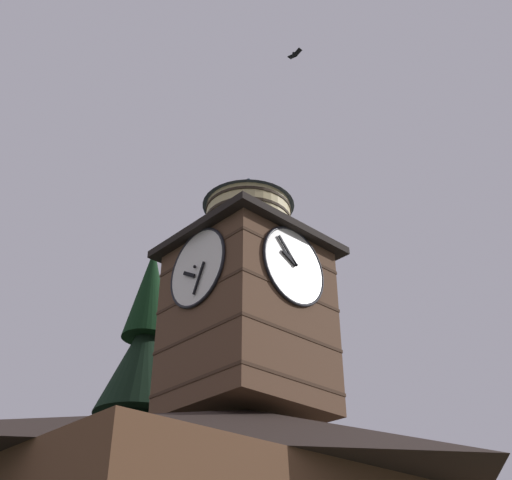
{
  "coord_description": "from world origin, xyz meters",
  "views": [
    {
      "loc": [
        12.38,
        10.76,
        1.36
      ],
      "look_at": [
        -0.18,
        -2.75,
        12.53
      ],
      "focal_mm": 45.17,
      "sensor_mm": 36.0,
      "label": 1
    }
  ],
  "objects_px": {
    "moon": "(134,431)",
    "pine_tree_behind": "(134,462)",
    "flying_bird_high": "(295,54)",
    "pine_tree_aside": "(288,469)",
    "clock_tower": "(248,300)",
    "flying_bird_low": "(261,186)"
  },
  "relations": [
    {
      "from": "pine_tree_behind",
      "to": "flying_bird_high",
      "type": "bearing_deg",
      "value": 83.25
    },
    {
      "from": "flying_bird_high",
      "to": "clock_tower",
      "type": "bearing_deg",
      "value": -101.49
    },
    {
      "from": "moon",
      "to": "pine_tree_behind",
      "type": "bearing_deg",
      "value": 57.88
    },
    {
      "from": "clock_tower",
      "to": "pine_tree_behind",
      "type": "height_order",
      "value": "pine_tree_behind"
    },
    {
      "from": "flying_bird_high",
      "to": "pine_tree_behind",
      "type": "bearing_deg",
      "value": -96.75
    },
    {
      "from": "pine_tree_behind",
      "to": "flying_bird_high",
      "type": "xyz_separation_m",
      "value": [
        1.13,
        9.56,
        12.12
      ]
    },
    {
      "from": "pine_tree_behind",
      "to": "flying_bird_low",
      "type": "xyz_separation_m",
      "value": [
        -3.44,
        2.99,
        12.23
      ]
    },
    {
      "from": "pine_tree_behind",
      "to": "moon",
      "type": "distance_m",
      "value": 32.4
    },
    {
      "from": "flying_bird_low",
      "to": "pine_tree_behind",
      "type": "bearing_deg",
      "value": -40.99
    },
    {
      "from": "pine_tree_behind",
      "to": "flying_bird_low",
      "type": "relative_size",
      "value": 24.31
    },
    {
      "from": "moon",
      "to": "flying_bird_high",
      "type": "height_order",
      "value": "flying_bird_high"
    },
    {
      "from": "flying_bird_high",
      "to": "flying_bird_low",
      "type": "height_order",
      "value": "flying_bird_low"
    },
    {
      "from": "pine_tree_behind",
      "to": "flying_bird_high",
      "type": "relative_size",
      "value": 26.56
    },
    {
      "from": "clock_tower",
      "to": "moon",
      "type": "bearing_deg",
      "value": -117.42
    },
    {
      "from": "pine_tree_aside",
      "to": "flying_bird_low",
      "type": "relative_size",
      "value": 27.79
    },
    {
      "from": "clock_tower",
      "to": "flying_bird_low",
      "type": "bearing_deg",
      "value": -138.3
    },
    {
      "from": "moon",
      "to": "pine_tree_aside",
      "type": "bearing_deg",
      "value": 70.72
    },
    {
      "from": "moon",
      "to": "flying_bird_high",
      "type": "distance_m",
      "value": 40.13
    },
    {
      "from": "pine_tree_aside",
      "to": "pine_tree_behind",
      "type": "bearing_deg",
      "value": -5.62
    },
    {
      "from": "pine_tree_aside",
      "to": "flying_bird_high",
      "type": "xyz_separation_m",
      "value": [
        8.21,
        8.87,
        11.46
      ]
    },
    {
      "from": "clock_tower",
      "to": "flying_bird_high",
      "type": "bearing_deg",
      "value": 78.51
    },
    {
      "from": "pine_tree_behind",
      "to": "flying_bird_low",
      "type": "distance_m",
      "value": 13.05
    }
  ]
}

